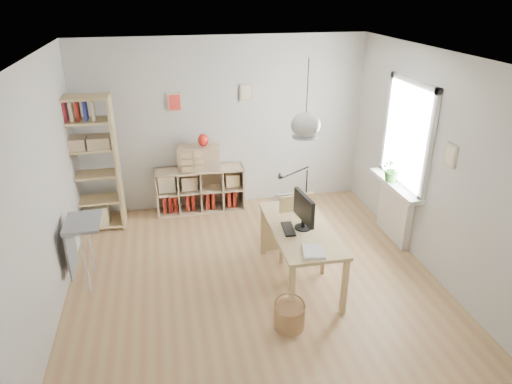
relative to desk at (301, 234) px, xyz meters
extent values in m
plane|color=tan|center=(-0.55, 0.15, -0.66)|extent=(4.50, 4.50, 0.00)
plane|color=silver|center=(-0.55, 2.40, 0.69)|extent=(4.50, 0.00, 4.50)
plane|color=silver|center=(-0.55, -2.10, 0.69)|extent=(4.50, 0.00, 4.50)
plane|color=silver|center=(-2.80, 0.15, 0.69)|extent=(0.00, 4.50, 4.50)
plane|color=silver|center=(1.70, 0.15, 0.69)|extent=(0.00, 4.50, 4.50)
plane|color=silver|center=(-0.55, 0.15, 2.04)|extent=(4.50, 4.50, 0.00)
cylinder|color=black|center=(0.00, 0.00, 1.70)|extent=(0.01, 0.01, 0.68)
ellipsoid|color=white|center=(0.00, 0.00, 1.34)|extent=(0.32, 0.32, 0.27)
cube|color=white|center=(1.69, 0.75, 0.89)|extent=(0.03, 1.00, 1.30)
cube|color=white|center=(1.66, 0.21, 0.89)|extent=(0.06, 0.08, 1.46)
cube|color=white|center=(1.66, 1.29, 0.89)|extent=(0.06, 0.08, 1.46)
cube|color=white|center=(1.66, 0.75, 1.58)|extent=(0.06, 1.16, 0.08)
cube|color=white|center=(1.66, 0.75, 0.20)|extent=(0.06, 1.16, 0.08)
cube|color=white|center=(1.64, 0.75, -0.26)|extent=(0.10, 0.80, 0.80)
cube|color=white|center=(1.59, 0.75, 0.17)|extent=(0.22, 1.20, 0.06)
cube|color=#D2B579|center=(0.00, 0.00, 0.07)|extent=(0.70, 1.50, 0.04)
cube|color=#D2B579|center=(-0.30, -0.70, -0.30)|extent=(0.06, 0.06, 0.71)
cube|color=#D2B579|center=(-0.30, 0.70, -0.30)|extent=(0.06, 0.06, 0.71)
cube|color=#D2B579|center=(0.30, -0.70, -0.30)|extent=(0.06, 0.06, 0.71)
cube|color=#D2B579|center=(0.30, 0.70, -0.30)|extent=(0.06, 0.06, 0.71)
cube|color=#D1AF8A|center=(-1.00, 2.19, -0.64)|extent=(1.40, 0.38, 0.03)
cube|color=#D1AF8A|center=(-1.00, 2.19, 0.05)|extent=(1.40, 0.38, 0.03)
cube|color=#D1AF8A|center=(-1.69, 2.19, -0.30)|extent=(0.03, 0.38, 0.72)
cube|color=#D1AF8A|center=(-0.32, 2.19, -0.30)|extent=(0.03, 0.38, 0.72)
cube|color=#D1AF8A|center=(-1.00, 2.37, -0.30)|extent=(1.40, 0.02, 0.72)
cube|color=maroon|center=(-1.58, 2.21, -0.47)|extent=(0.06, 0.26, 0.30)
cube|color=maroon|center=(-1.49, 2.21, -0.47)|extent=(0.05, 0.26, 0.30)
cube|color=maroon|center=(-1.41, 2.21, -0.47)|extent=(0.05, 0.26, 0.30)
cube|color=maroon|center=(-1.22, 2.21, -0.47)|extent=(0.05, 0.26, 0.30)
cube|color=maroon|center=(-1.13, 2.21, -0.47)|extent=(0.05, 0.26, 0.30)
cube|color=maroon|center=(-0.90, 2.21, -0.47)|extent=(0.06, 0.26, 0.30)
cube|color=maroon|center=(-0.81, 2.21, -0.47)|extent=(0.06, 0.26, 0.30)
cube|color=maroon|center=(-0.55, 2.21, -0.47)|extent=(0.06, 0.26, 0.30)
cube|color=maroon|center=(-0.46, 2.21, -0.47)|extent=(0.05, 0.26, 0.30)
cube|color=#D2B579|center=(-2.96, 1.95, 0.34)|extent=(0.04, 0.38, 2.00)
cube|color=#D2B579|center=(-2.20, 1.95, 0.34)|extent=(0.04, 0.38, 2.00)
cube|color=#D2B579|center=(-2.58, 1.95, -0.61)|extent=(0.76, 0.38, 0.03)
cube|color=#D2B579|center=(-2.58, 1.95, -0.21)|extent=(0.76, 0.38, 0.03)
cube|color=#D2B579|center=(-2.58, 1.95, 0.19)|extent=(0.76, 0.38, 0.03)
cube|color=#D2B579|center=(-2.58, 1.95, 0.59)|extent=(0.76, 0.38, 0.03)
cube|color=#D2B579|center=(-2.58, 1.95, 0.99)|extent=(0.76, 0.38, 0.03)
cube|color=#D2B579|center=(-2.58, 1.95, 1.32)|extent=(0.76, 0.38, 0.03)
cube|color=navy|center=(-2.86, 1.95, 1.14)|extent=(0.04, 0.18, 0.26)
cube|color=maroon|center=(-2.78, 1.95, 1.14)|extent=(0.04, 0.18, 0.26)
cube|color=#F5E7BC|center=(-2.70, 1.95, 1.14)|extent=(0.04, 0.18, 0.26)
cube|color=maroon|center=(-2.62, 1.95, 1.14)|extent=(0.04, 0.18, 0.26)
cube|color=navy|center=(-2.52, 1.95, 1.14)|extent=(0.04, 0.18, 0.26)
cube|color=#F5E7BC|center=(-2.42, 1.95, 1.14)|extent=(0.04, 0.18, 0.26)
cube|color=gray|center=(-2.52, 0.50, 0.17)|extent=(0.40, 0.55, 0.04)
cylinder|color=white|center=(-2.52, 0.28, -0.25)|extent=(0.03, 0.03, 0.82)
cylinder|color=white|center=(-2.52, 0.72, -0.25)|extent=(0.03, 0.03, 0.82)
cube|color=gray|center=(-2.70, 0.50, -0.16)|extent=(0.02, 0.50, 0.62)
cube|color=gray|center=(0.11, 0.24, -0.16)|extent=(0.52, 0.52, 0.07)
cube|color=#D2B579|center=(-0.07, 0.02, -0.42)|extent=(0.04, 0.04, 0.47)
cube|color=#D2B579|center=(-0.12, 0.41, -0.42)|extent=(0.04, 0.04, 0.47)
cube|color=#D2B579|center=(0.33, 0.07, -0.42)|extent=(0.04, 0.04, 0.47)
cube|color=#D2B579|center=(0.28, 0.47, -0.42)|extent=(0.04, 0.04, 0.47)
cube|color=#D2B579|center=(0.08, 0.45, 0.09)|extent=(0.47, 0.10, 0.42)
cylinder|color=#A17849|center=(-0.35, -0.81, -0.52)|extent=(0.33, 0.33, 0.27)
torus|color=#A17849|center=(-0.35, -0.81, -0.37)|extent=(0.32, 0.14, 0.33)
cube|color=silver|center=(0.27, 0.97, -0.65)|extent=(0.60, 0.43, 0.02)
cube|color=silver|center=(-0.01, 0.99, -0.51)|extent=(0.05, 0.40, 0.30)
cube|color=silver|center=(0.54, 0.96, -0.51)|extent=(0.05, 0.40, 0.30)
cube|color=silver|center=(0.26, 0.79, -0.51)|extent=(0.57, 0.06, 0.30)
cube|color=silver|center=(0.28, 1.16, -0.51)|extent=(0.57, 0.06, 0.30)
cube|color=silver|center=(0.29, 1.33, -0.23)|extent=(0.58, 0.23, 0.37)
sphere|color=#F5FA1B|center=(0.13, 0.92, -0.44)|extent=(0.13, 0.13, 0.13)
sphere|color=#174BA6|center=(0.37, 1.02, -0.44)|extent=(0.13, 0.13, 0.13)
sphere|color=#E34D1C|center=(0.25, 0.96, -0.44)|extent=(0.13, 0.13, 0.13)
sphere|color=#2C7936|center=(0.42, 0.88, -0.44)|extent=(0.13, 0.13, 0.13)
cylinder|color=black|center=(0.02, -0.02, 0.10)|extent=(0.20, 0.20, 0.02)
cylinder|color=black|center=(0.02, -0.02, 0.16)|extent=(0.04, 0.04, 0.09)
cube|color=black|center=(0.02, -0.02, 0.36)|extent=(0.10, 0.50, 0.32)
cube|color=black|center=(-0.16, -0.02, 0.10)|extent=(0.16, 0.35, 0.02)
cylinder|color=black|center=(0.27, 0.67, 0.11)|extent=(0.06, 0.06, 0.04)
cylinder|color=black|center=(0.27, 0.67, 0.33)|extent=(0.02, 0.02, 0.42)
cone|color=black|center=(-0.09, 0.57, 0.52)|extent=(0.10, 0.07, 0.10)
sphere|color=#4B0A1A|center=(0.15, 0.49, 0.17)|extent=(0.16, 0.16, 0.16)
cube|color=white|center=(-0.03, -0.57, 0.11)|extent=(0.27, 0.31, 0.03)
cube|color=#D1AF8A|center=(-0.99, 2.19, 0.25)|extent=(0.68, 0.39, 0.37)
ellipsoid|color=#9A120C|center=(-0.91, 2.19, 0.53)|extent=(0.17, 0.17, 0.20)
imported|color=#2E6525|center=(1.57, 0.83, 0.38)|extent=(0.36, 0.32, 0.35)
camera|label=1|loc=(-1.49, -4.52, 2.72)|focal=32.00mm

